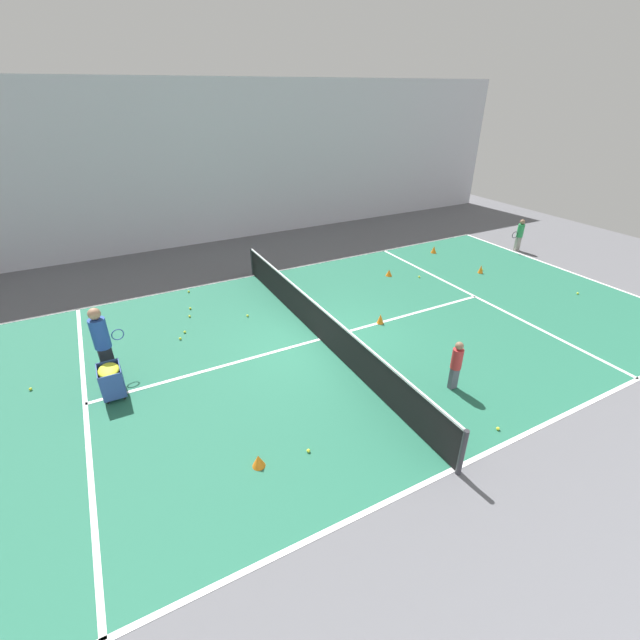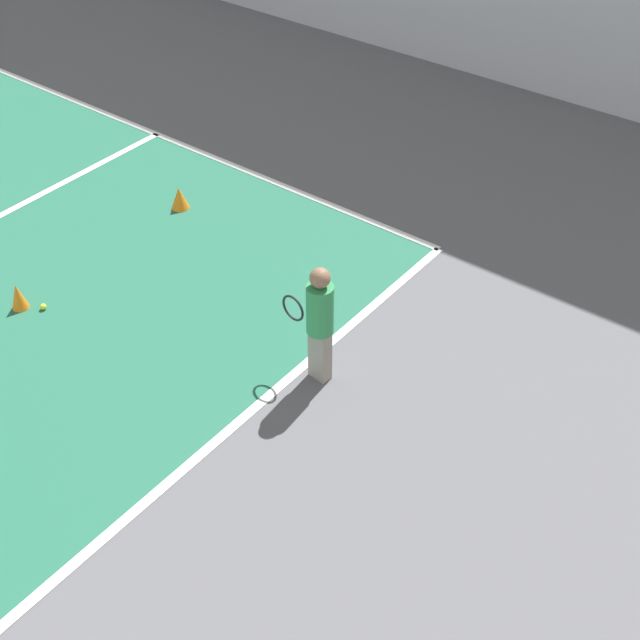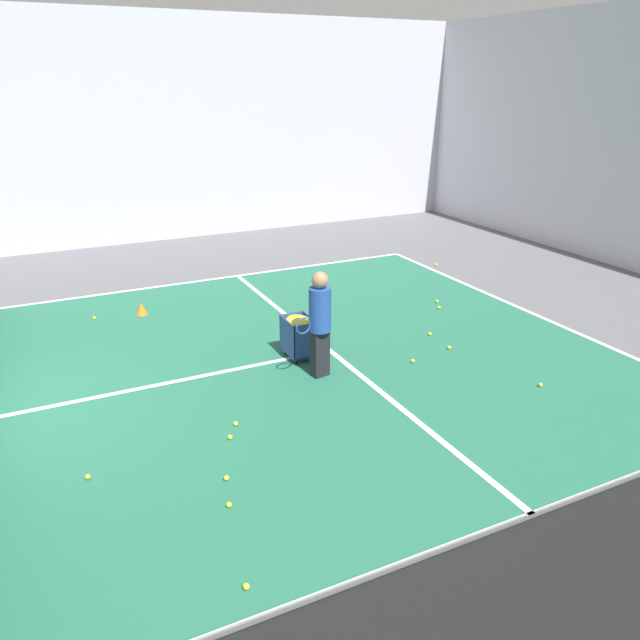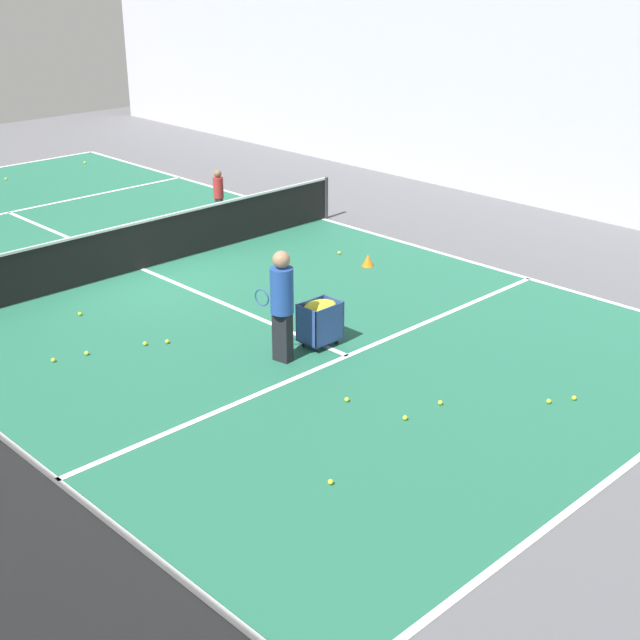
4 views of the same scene
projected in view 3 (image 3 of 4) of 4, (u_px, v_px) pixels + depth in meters
name	position (u px, v px, depth m)	size (l,w,h in m)	color
line_baseline_far	(526.00, 311.00, 13.38)	(10.27, 0.10, 0.00)	white
line_service_far	(330.00, 350.00, 11.44)	(10.27, 0.10, 0.00)	white
coach_at_net	(320.00, 318.00, 10.10)	(0.42, 0.70, 1.82)	black
ball_cart	(299.00, 329.00, 10.98)	(0.64, 0.47, 0.76)	#2D478C
training_cone_1	(142.00, 309.00, 13.12)	(0.24, 0.24, 0.25)	orange
tennis_ball_0	(541.00, 385.00, 10.08)	(0.07, 0.07, 0.07)	yellow
tennis_ball_2	(94.00, 318.00, 12.88)	(0.07, 0.07, 0.07)	yellow
tennis_ball_3	(230.00, 437.00, 8.61)	(0.07, 0.07, 0.07)	yellow
tennis_ball_4	(439.00, 307.00, 13.47)	(0.07, 0.07, 0.07)	yellow
tennis_ball_5	(229.00, 505.00, 7.25)	(0.07, 0.07, 0.07)	yellow
tennis_ball_6	(88.00, 477.00, 7.75)	(0.07, 0.07, 0.07)	yellow
tennis_ball_7	(436.00, 265.00, 16.54)	(0.07, 0.07, 0.07)	yellow
tennis_ball_9	(449.00, 348.00, 11.47)	(0.07, 0.07, 0.07)	yellow
tennis_ball_14	(413.00, 361.00, 10.93)	(0.07, 0.07, 0.07)	yellow
tennis_ball_15	(246.00, 587.00, 6.08)	(0.07, 0.07, 0.07)	yellow
tennis_ball_16	(430.00, 334.00, 12.08)	(0.07, 0.07, 0.07)	yellow
tennis_ball_17	(236.00, 424.00, 8.95)	(0.07, 0.07, 0.07)	yellow
tennis_ball_19	(437.00, 301.00, 13.85)	(0.07, 0.07, 0.07)	yellow
tennis_ball_20	(226.00, 478.00, 7.73)	(0.07, 0.07, 0.07)	yellow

